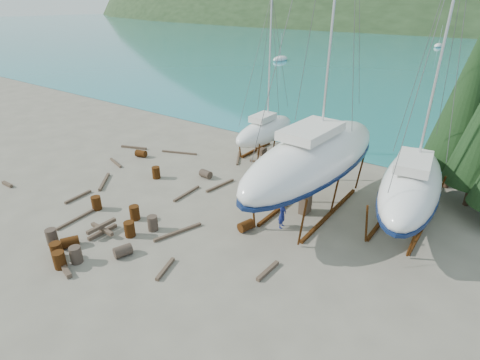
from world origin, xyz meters
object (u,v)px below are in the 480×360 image
Objects in this scene: large_sailboat_near at (314,157)px; large_sailboat_far at (411,183)px; worker at (282,214)px; small_sailboat_shore at (265,130)px.

large_sailboat_far is at bearing 17.93° from large_sailboat_near.
large_sailboat_far is 9.75× the size of worker.
large_sailboat_far is at bearing -21.62° from small_sailboat_shore.
small_sailboat_shore is at bearing 151.40° from large_sailboat_far.
worker is (7.20, -9.19, -1.17)m from small_sailboat_shore.
large_sailboat_near reaches higher than worker.
large_sailboat_near is at bearing -40.67° from small_sailboat_shore.
small_sailboat_shore is at bearing 27.90° from worker.
large_sailboat_near is 1.30× the size of large_sailboat_far.
small_sailboat_shore is 11.73m from worker.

